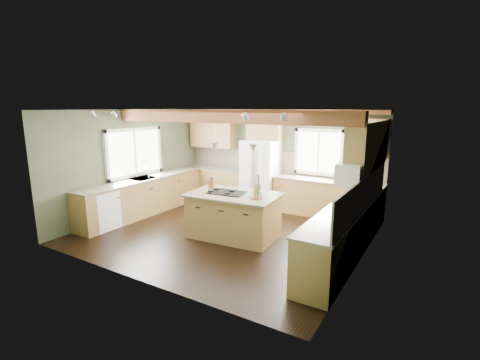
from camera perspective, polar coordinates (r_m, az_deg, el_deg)
The scene contains 37 objects.
floor at distance 7.62m, azimuth -2.22°, elevation -8.53°, with size 5.60×5.60×0.00m, color black.
ceiling at distance 7.14m, azimuth -2.39°, elevation 11.43°, with size 5.60×5.60×0.00m, color silver.
wall_back at distance 9.42m, azimuth 6.13°, elevation 3.55°, with size 5.60×5.60×0.00m, color #3F4632.
wall_left at distance 9.10m, azimuth -17.20°, elevation 2.79°, with size 5.00×5.00×0.00m, color #3F4632.
wall_right at distance 6.20m, azimuth 19.80°, elevation -1.45°, with size 5.00×5.00×0.00m, color #3F4632.
ceiling_beam at distance 7.03m, azimuth -2.97°, elevation 10.36°, with size 5.55×0.26×0.26m, color brown.
soffit_trim at distance 9.23m, azimuth 6.04°, elevation 11.11°, with size 5.55×0.20×0.10m, color brown.
backsplash_back at distance 9.42m, azimuth 6.08°, elevation 3.00°, with size 5.58×0.03×0.58m, color brown.
backsplash_right at distance 6.28m, azimuth 19.71°, elevation -2.14°, with size 0.03×3.70×0.58m, color brown.
base_cab_back_left at distance 10.21m, azimuth -3.83°, elevation -0.67°, with size 2.02×0.60×0.88m, color brown.
counter_back_left at distance 10.12m, azimuth -3.86°, elevation 1.87°, with size 2.06×0.64×0.04m, color brown.
base_cab_back_right at distance 8.79m, azimuth 13.99°, elevation -3.07°, with size 2.62×0.60×0.88m, color brown.
counter_back_right at distance 8.69m, azimuth 14.14°, elevation -0.13°, with size 2.66×0.64×0.04m, color brown.
base_cab_left at distance 9.08m, azimuth -15.37°, elevation -2.67°, with size 0.60×3.70×0.88m, color brown.
counter_left at distance 8.98m, azimuth -15.53°, elevation 0.18°, with size 0.64×3.74×0.04m, color brown.
base_cab_right at distance 6.55m, azimuth 16.77°, elevation -8.40°, with size 0.60×3.70×0.88m, color brown.
counter_right at distance 6.41m, azimuth 17.02°, elevation -4.54°, with size 0.64×3.74×0.04m, color brown.
upper_cab_back_left at distance 10.21m, azimuth -4.47°, elevation 7.89°, with size 1.40×0.35×0.90m, color brown.
upper_cab_over_fridge at distance 9.31m, azimuth 4.10°, elevation 8.75°, with size 0.96×0.35×0.70m, color brown.
upper_cab_right at distance 7.01m, azimuth 20.29°, elevation 5.38°, with size 0.35×2.20×0.90m, color brown.
upper_cab_back_corner at distance 8.46m, azimuth 20.03°, elevation 6.40°, with size 0.90×0.35×0.90m, color brown.
window_left at distance 9.08m, azimuth -16.97°, elevation 4.38°, with size 0.04×1.60×1.05m, color white.
window_back at distance 8.95m, azimuth 12.81°, elevation 4.50°, with size 1.10×0.04×1.00m, color white.
sink at distance 8.98m, azimuth -15.53°, elevation 0.21°, with size 0.50×0.65×0.03m, color #262628.
faucet at distance 8.82m, azimuth -14.78°, elevation 1.01°, with size 0.02×0.02×0.28m, color #B2B2B7.
dishwasher at distance 8.27m, azimuth -21.85°, elevation -4.59°, with size 0.60×0.60×0.84m, color white.
oven at distance 5.40m, azimuth 13.05°, elevation -12.80°, with size 0.60×0.72×0.84m, color white.
microwave at distance 6.15m, azimuth 17.87°, elevation 0.95°, with size 0.40×0.70×0.38m, color white.
pendant_left at distance 7.13m, azimuth -4.17°, elevation 5.62°, with size 0.18×0.18×0.16m, color #B2B2B7.
pendant_right at distance 6.74m, azimuth 2.20°, elevation 5.27°, with size 0.18×0.18×0.16m, color #B2B2B7.
refrigerator at distance 9.28m, azimuth 3.40°, elevation 0.97°, with size 0.90×0.74×1.80m, color white.
island at distance 7.23m, azimuth -1.03°, elevation -5.95°, with size 1.73×1.06×0.88m, color brown.
island_top at distance 7.10m, azimuth -1.05°, elevation -2.42°, with size 1.84×1.17×0.04m, color brown.
cooktop at distance 7.16m, azimuth -2.07°, elevation -2.06°, with size 0.75×0.50×0.02m, color black.
knife_block at distance 7.57m, azimuth -4.64°, elevation -0.65°, with size 0.12×0.09×0.19m, color brown.
utensil_crock at distance 7.15m, azimuth 2.93°, elevation -1.46°, with size 0.13×0.13×0.17m, color #36302B.
bottle_tray at distance 6.72m, azimuth 2.69°, elevation -2.07°, with size 0.25×0.25×0.23m, color brown, non-canonical shape.
Camera 1 is at (3.95, -5.94, 2.66)m, focal length 26.00 mm.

